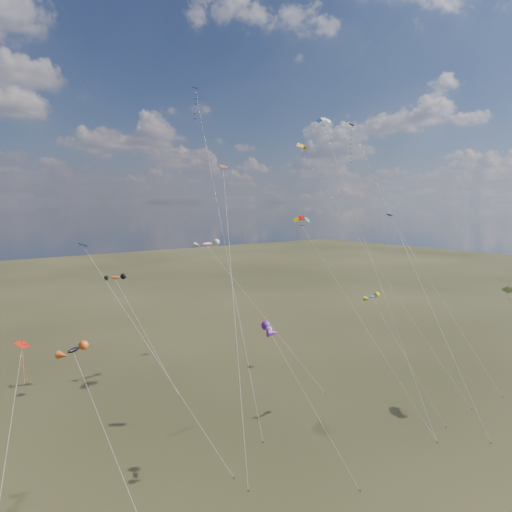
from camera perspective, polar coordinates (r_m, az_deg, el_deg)
ground at (r=47.35m, az=14.87°, el=-25.70°), size 400.00×400.00×0.00m
diamond_black_high at (r=75.41m, az=12.57°, el=11.95°), size 11.54×30.25×37.90m
diamond_navy_tall at (r=70.28m, az=-7.05°, el=15.92°), size 8.30×26.99×42.54m
diamond_black_mid at (r=46.56m, az=-15.82°, el=-6.85°), size 8.84×14.72×21.15m
diamond_red_low at (r=47.13m, az=-27.20°, el=-12.53°), size 5.22×10.33×12.71m
diamond_navy_right at (r=71.68m, az=16.82°, el=1.80°), size 2.57×17.47×23.49m
diamond_orange_center at (r=52.83m, az=-3.42°, el=2.04°), size 10.99×19.92×29.97m
parafoil_yellow at (r=63.03m, az=5.91°, el=13.55°), size 12.09×20.65×33.56m
parafoil_blue_white at (r=64.85m, az=8.59°, el=16.26°), size 4.23×21.40×36.99m
parafoil_tricolor at (r=50.77m, az=5.88°, el=4.52°), size 9.31×13.56×23.99m
novelty_black_orange at (r=44.63m, az=-21.82°, el=-10.92°), size 3.28×11.67×12.58m
novelty_orange_black at (r=65.02m, az=-17.17°, el=-2.63°), size 6.10×9.63×15.53m
novelty_white_purple at (r=42.04m, az=1.72°, el=-9.17°), size 5.30×8.47×14.26m
novelty_redwhite_stripe at (r=65.01m, az=-6.09°, el=1.46°), size 10.96×15.84×19.91m
novelty_blue_yellow at (r=55.19m, az=14.35°, el=-5.05°), size 5.28×8.32×14.65m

